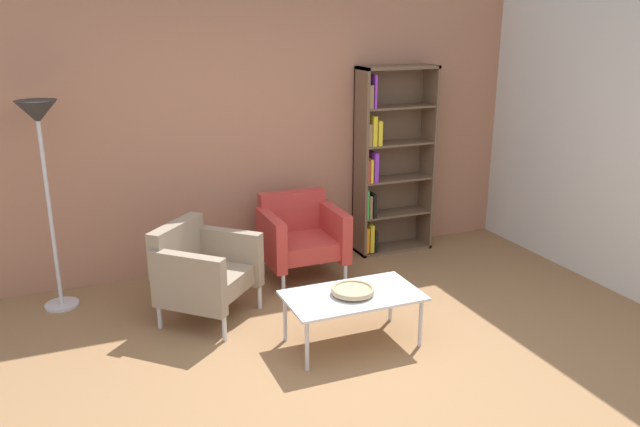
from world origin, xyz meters
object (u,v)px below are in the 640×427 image
at_px(decorative_bowl, 353,290).
at_px(floor_lamp_torchiere, 40,138).
at_px(armchair_near_window, 202,269).
at_px(armchair_by_bookshelf, 301,235).
at_px(coffee_table_low, 353,298).
at_px(bookshelf_tall, 388,163).

xyz_separation_m(decorative_bowl, floor_lamp_torchiere, (-2.01, 1.52, 1.01)).
bearing_deg(armchair_near_window, armchair_by_bookshelf, -21.00).
xyz_separation_m(armchair_by_bookshelf, floor_lamp_torchiere, (-2.11, 0.16, 1.03)).
height_order(armchair_by_bookshelf, floor_lamp_torchiere, floor_lamp_torchiere).
bearing_deg(floor_lamp_torchiere, coffee_table_low, -37.13).
distance_m(bookshelf_tall, coffee_table_low, 2.17).
relative_size(armchair_near_window, floor_lamp_torchiere, 0.55).
height_order(bookshelf_tall, floor_lamp_torchiere, bookshelf_tall).
relative_size(bookshelf_tall, decorative_bowl, 5.94).
distance_m(bookshelf_tall, floor_lamp_torchiere, 3.25).
distance_m(bookshelf_tall, armchair_by_bookshelf, 1.26).
bearing_deg(decorative_bowl, armchair_by_bookshelf, 85.72).
bearing_deg(coffee_table_low, bookshelf_tall, 55.37).
distance_m(coffee_table_low, decorative_bowl, 0.07).
xyz_separation_m(coffee_table_low, floor_lamp_torchiere, (-2.01, 1.52, 1.08)).
bearing_deg(floor_lamp_torchiere, armchair_near_window, -31.19).
bearing_deg(armchair_near_window, decorative_bowl, -89.66).
bearing_deg(floor_lamp_torchiere, armchair_by_bookshelf, -4.40).
distance_m(armchair_near_window, floor_lamp_torchiere, 1.64).
height_order(bookshelf_tall, decorative_bowl, bookshelf_tall).
height_order(coffee_table_low, floor_lamp_torchiere, floor_lamp_torchiere).
relative_size(coffee_table_low, decorative_bowl, 3.12).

